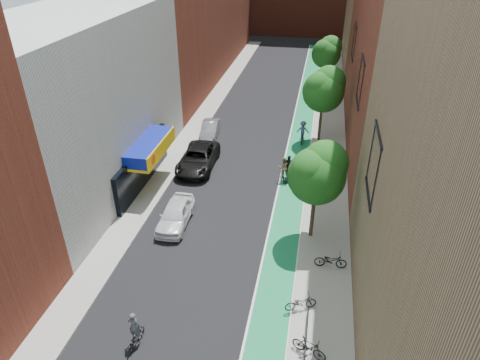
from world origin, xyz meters
The scene contains 19 objects.
ground centered at (0.00, 0.00, 0.00)m, with size 160.00×160.00×0.00m, color black.
bike_lane centered at (4.00, 26.00, 0.01)m, with size 2.00×68.00×0.01m, color #126A38.
sidewalk_left centered at (-6.00, 26.00, 0.07)m, with size 2.00×68.00×0.15m, color gray.
sidewalk_right centered at (6.50, 26.00, 0.07)m, with size 3.00×68.00×0.15m, color gray.
building_left_white centered at (-11.00, 14.00, 6.00)m, with size 8.00×20.00×12.00m, color silver.
building_right_mid_red centered at (12.00, 26.00, 11.00)m, with size 8.00×28.00×22.00m, color maroon.
tree_near centered at (5.65, 10.02, 4.66)m, with size 3.40×3.36×6.42m.
tree_mid centered at (5.65, 24.02, 4.89)m, with size 3.55×3.53×6.74m.
tree_far centered at (5.65, 38.02, 4.50)m, with size 3.30×3.25×6.21m.
parked_car_white centered at (-3.00, 9.73, 0.74)m, with size 1.75×4.34×1.48m, color white.
parked_car_black centered at (-3.64, 17.28, 0.79)m, with size 2.62×5.69×1.58m, color black.
parked_car_silver centered at (-4.18, 23.16, 0.67)m, with size 1.41×4.05×1.34m, color gray.
cyclist_lead centered at (-1.87, 0.48, 0.65)m, with size 0.69×1.61×1.93m.
cyclist_lane_near centered at (3.20, 16.50, 0.83)m, with size 0.90×1.63×1.95m.
cyclist_lane_mid centered at (3.58, 16.64, 0.76)m, with size 1.04×1.82×2.03m.
cyclist_lane_far centered at (4.18, 23.44, 0.87)m, with size 1.08×1.81×2.00m.
parked_bike_near centered at (5.40, 3.91, 0.58)m, with size 0.57×1.64×0.86m, color black.
parked_bike_mid centered at (5.95, 1.30, 0.65)m, with size 0.47×1.66×1.00m, color black.
parked_bike_far centered at (6.82, 7.30, 0.62)m, with size 0.63×1.80×0.94m, color black.
Camera 1 is at (5.31, -11.45, 16.63)m, focal length 32.00 mm.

